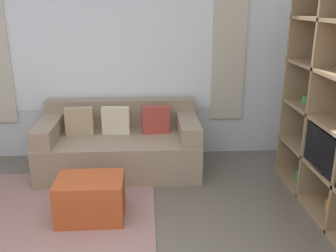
# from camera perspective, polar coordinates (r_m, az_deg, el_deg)

# --- Properties ---
(wall_back) EXTENTS (6.09, 0.11, 2.70)m
(wall_back) POSITION_cam_1_polar(r_m,az_deg,el_deg) (5.01, -8.41, 10.47)
(wall_back) COLOR silver
(wall_back) RESTS_ON ground_plane
(area_rug) EXTENTS (2.38, 1.92, 0.01)m
(area_rug) POSITION_cam_1_polar(r_m,az_deg,el_deg) (4.05, -19.60, -12.68)
(area_rug) COLOR gray
(area_rug) RESTS_ON ground_plane
(couch_main) EXTENTS (1.94, 0.99, 0.82)m
(couch_main) POSITION_cam_1_polar(r_m,az_deg,el_deg) (4.74, -7.31, -2.94)
(couch_main) COLOR gray
(couch_main) RESTS_ON ground_plane
(ottoman) EXTENTS (0.64, 0.47, 0.43)m
(ottoman) POSITION_cam_1_polar(r_m,az_deg,el_deg) (3.77, -11.69, -10.79)
(ottoman) COLOR #B74C23
(ottoman) RESTS_ON ground_plane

